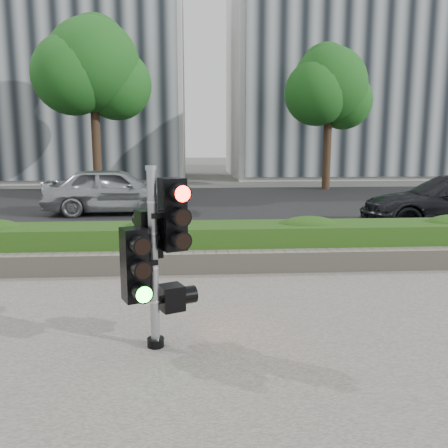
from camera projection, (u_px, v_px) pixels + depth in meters
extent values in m
plane|color=#51514C|center=(239.00, 315.00, 5.96)|extent=(120.00, 120.00, 0.00)
cube|color=#9E9389|center=(272.00, 434.00, 3.51)|extent=(16.00, 11.00, 0.03)
cube|color=black|center=(209.00, 207.00, 15.79)|extent=(60.00, 13.00, 0.02)
cube|color=gray|center=(223.00, 252.00, 9.05)|extent=(60.00, 0.25, 0.12)
cube|color=gray|center=(228.00, 262.00, 7.80)|extent=(12.00, 0.32, 0.34)
cube|color=#407323|center=(225.00, 243.00, 8.41)|extent=(12.00, 1.00, 0.68)
cube|color=#B7B7B2|center=(41.00, 45.00, 26.69)|extent=(16.00, 9.00, 15.00)
cube|color=#B7B7B2|center=(372.00, 81.00, 30.24)|extent=(18.00, 10.00, 12.00)
cylinder|color=black|center=(96.00, 145.00, 19.57)|extent=(0.36, 0.36, 4.03)
sphere|color=#1A5117|center=(93.00, 65.00, 19.03)|extent=(3.74, 3.74, 3.74)
sphere|color=#1A5117|center=(117.00, 85.00, 19.56)|extent=(2.88, 2.88, 2.88)
sphere|color=#1A5117|center=(72.00, 75.00, 18.63)|extent=(3.17, 3.17, 3.17)
sphere|color=#1A5117|center=(95.00, 46.00, 19.59)|extent=(2.59, 2.59, 2.59)
cylinder|color=black|center=(327.00, 150.00, 21.26)|extent=(0.36, 0.36, 3.58)
sphere|color=#1A5117|center=(329.00, 85.00, 20.78)|extent=(3.33, 3.33, 3.33)
sphere|color=#1A5117|center=(344.00, 101.00, 21.25)|extent=(2.56, 2.56, 2.56)
sphere|color=#1A5117|center=(317.00, 93.00, 20.42)|extent=(2.82, 2.82, 2.82)
sphere|color=#1A5117|center=(326.00, 69.00, 21.27)|extent=(2.30, 2.30, 2.30)
cylinder|color=black|center=(156.00, 342.00, 4.97)|extent=(0.18, 0.18, 0.09)
cylinder|color=gray|center=(154.00, 261.00, 4.82)|extent=(0.09, 0.09, 1.84)
cylinder|color=gray|center=(151.00, 168.00, 4.65)|extent=(0.12, 0.12, 0.04)
cube|color=#FF1107|center=(173.00, 214.00, 4.81)|extent=(0.31, 0.31, 0.74)
cube|color=#14E51E|center=(135.00, 265.00, 4.70)|extent=(0.31, 0.31, 0.74)
cube|color=black|center=(149.00, 234.00, 4.97)|extent=(0.31, 0.31, 0.50)
cube|color=orange|center=(171.00, 298.00, 5.00)|extent=(0.31, 0.31, 0.27)
imported|color=#A1A4A8|center=(115.00, 190.00, 14.11)|extent=(4.15, 1.81, 1.39)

